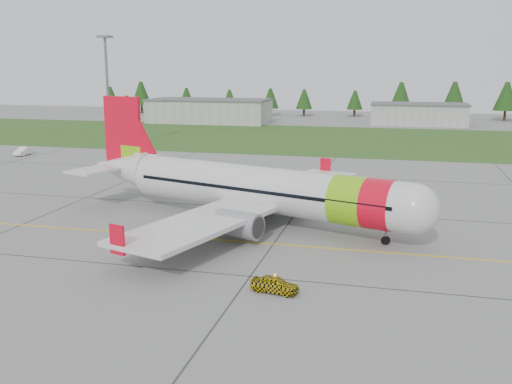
# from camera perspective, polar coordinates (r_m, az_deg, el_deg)

# --- Properties ---
(ground) EXTENTS (320.00, 320.00, 0.00)m
(ground) POSITION_cam_1_polar(r_m,az_deg,el_deg) (45.44, -12.99, -7.15)
(ground) COLOR gray
(ground) RESTS_ON ground
(aircraft) EXTENTS (37.85, 35.81, 11.80)m
(aircraft) POSITION_cam_1_polar(r_m,az_deg,el_deg) (55.09, -0.09, 0.31)
(aircraft) COLOR silver
(aircraft) RESTS_ON ground
(follow_me_car) EXTENTS (1.32, 1.49, 3.31)m
(follow_me_car) POSITION_cam_1_polar(r_m,az_deg,el_deg) (38.72, 1.90, -7.71)
(follow_me_car) COLOR yellow
(follow_me_car) RESTS_ON ground
(service_van) EXTENTS (1.62, 1.54, 4.30)m
(service_van) POSITION_cam_1_polar(r_m,az_deg,el_deg) (105.96, -22.29, 4.57)
(service_van) COLOR white
(service_van) RESTS_ON ground
(grass_strip) EXTENTS (320.00, 50.00, 0.03)m
(grass_strip) POSITION_cam_1_polar(r_m,az_deg,el_deg) (122.55, 4.56, 5.40)
(grass_strip) COLOR #30561E
(grass_strip) RESTS_ON ground
(taxi_guideline) EXTENTS (120.00, 0.25, 0.02)m
(taxi_guideline) POSITION_cam_1_polar(r_m,az_deg,el_deg) (52.31, -9.05, -4.35)
(taxi_guideline) COLOR gold
(taxi_guideline) RESTS_ON ground
(hangar_west) EXTENTS (32.00, 14.00, 6.00)m
(hangar_west) POSITION_cam_1_polar(r_m,az_deg,el_deg) (156.64, -4.67, 8.03)
(hangar_west) COLOR #A8A8A3
(hangar_west) RESTS_ON ground
(hangar_east) EXTENTS (24.00, 12.00, 5.20)m
(hangar_east) POSITION_cam_1_polar(r_m,az_deg,el_deg) (156.56, 15.95, 7.45)
(hangar_east) COLOR #A8A8A3
(hangar_east) RESTS_ON ground
(floodlight_mast) EXTENTS (0.50, 0.50, 20.00)m
(floodlight_mast) POSITION_cam_1_polar(r_m,az_deg,el_deg) (109.24, -14.60, 9.44)
(floodlight_mast) COLOR slate
(floodlight_mast) RESTS_ON ground
(treeline) EXTENTS (160.00, 8.00, 10.00)m
(treeline) POSITION_cam_1_polar(r_m,az_deg,el_deg) (177.39, 7.63, 9.12)
(treeline) COLOR #1C3F14
(treeline) RESTS_ON ground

